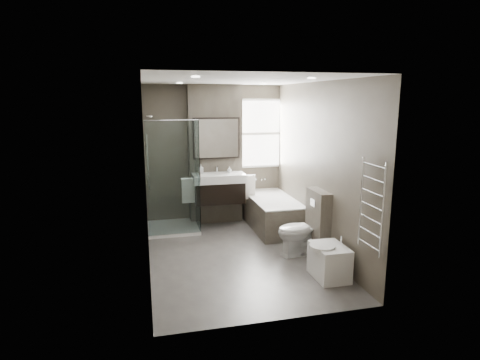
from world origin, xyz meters
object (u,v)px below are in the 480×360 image
object	(u,v)px
toilet	(302,230)
bidet	(329,261)
vanity	(219,188)
bathtub	(272,212)

from	to	relation	value
toilet	bidet	world-z (taller)	toilet
vanity	bathtub	bearing A→B (deg)	-19.37
toilet	bidet	distance (m)	0.87
vanity	toilet	world-z (taller)	vanity
vanity	bidet	distance (m)	2.73
vanity	bathtub	distance (m)	1.07
vanity	toilet	distance (m)	1.93
vanity	toilet	size ratio (longest dim) A/B	1.24
bathtub	toilet	xyz separation A→B (m)	(0.05, -1.31, 0.07)
bathtub	vanity	bearing A→B (deg)	160.63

